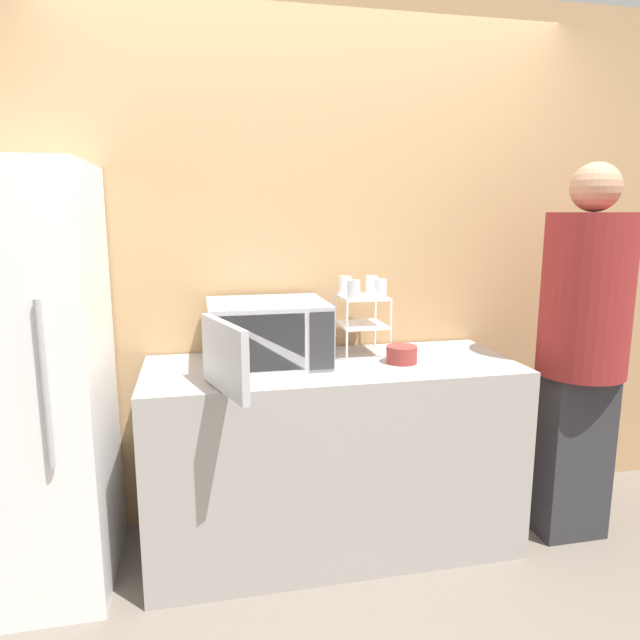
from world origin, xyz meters
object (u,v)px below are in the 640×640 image
glass_front_right (380,288)px  person (583,337)px  bowl (402,355)px  microwave (266,334)px  glass_back_right (372,284)px  glass_back_left (345,285)px  refrigerator (12,384)px  dish_rack (362,312)px  glass_front_left (354,289)px

glass_front_right → person: person is taller
person → bowl: bearing=171.5°
microwave → glass_front_right: 0.57m
glass_back_right → glass_front_right: same height
glass_back_left → bowl: glass_back_left is taller
person → refrigerator: size_ratio=1.02×
dish_rack → bowl: size_ratio=2.04×
glass_front_left → refrigerator: bearing=-176.8°
glass_front_right → glass_front_left: bearing=-176.9°
glass_back_right → glass_front_right: (-0.01, -0.15, 0.00)m
glass_front_right → person: size_ratio=0.05×
glass_front_left → bowl: size_ratio=0.62×
microwave → dish_rack: size_ratio=2.94×
microwave → dish_rack: dish_rack is taller
glass_back_left → glass_front_left: bearing=-90.4°
bowl → refrigerator: refrigerator is taller
dish_rack → glass_back_right: bearing=46.9°
microwave → glass_front_left: bearing=2.1°
glass_front_left → glass_front_right: bearing=3.1°
dish_rack → person: person is taller
glass_back_right → person: 1.01m
microwave → refrigerator: refrigerator is taller
glass_front_left → glass_back_left: same height
glass_front_left → glass_back_left: 0.16m
glass_back_right → person: person is taller
dish_rack → glass_front_right: 0.16m
glass_back_right → glass_back_left: 0.14m
glass_back_left → bowl: (0.20, -0.28, -0.29)m
refrigerator → glass_back_left: bearing=9.4°
microwave → bowl: (0.61, -0.11, -0.10)m
bowl → glass_back_left: bearing=124.9°
glass_front_left → bowl: (0.20, -0.12, -0.29)m
glass_back_right → glass_back_left: (-0.14, 0.00, 0.00)m
microwave → glass_back_right: (0.55, 0.17, 0.19)m
person → refrigerator: 2.49m
glass_back_right → refrigerator: refrigerator is taller
glass_back_left → refrigerator: bearing=-170.6°
refrigerator → microwave: bearing=3.7°
microwave → refrigerator: size_ratio=0.48×
glass_front_right → bowl: (0.07, -0.13, -0.29)m
dish_rack → bowl: dish_rack is taller
glass_back_left → person: (1.03, -0.41, -0.22)m
glass_front_right → glass_back_left: bearing=130.6°
person → glass_front_right: bearing=164.2°
microwave → person: size_ratio=0.47×
dish_rack → refrigerator: refrigerator is taller
glass_front_right → bowl: size_ratio=0.62×
glass_back_right → glass_front_left: bearing=-131.0°
dish_rack → glass_back_left: bearing=130.6°
glass_front_right → glass_back_left: 0.20m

